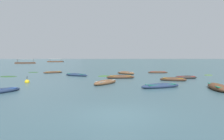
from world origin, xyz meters
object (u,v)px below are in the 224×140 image
object	(u,v)px
rowboat_11	(218,87)
rowboat_2	(161,86)
rowboat_5	(158,72)
rowboat_8	(0,91)
rowboat_0	(173,79)
mooring_buoy	(27,82)
rowboat_1	(105,82)
rowboat_7	(76,75)
ferry_0	(56,61)
rowboat_6	(121,77)
ferry_1	(25,63)
rowboat_9	(53,72)
rowboat_10	(186,77)
rowboat_4	(126,73)

from	to	relation	value
rowboat_11	rowboat_2	bearing A→B (deg)	167.58
rowboat_5	rowboat_8	distance (m)	27.08
rowboat_0	mooring_buoy	size ratio (longest dim) A/B	3.65
rowboat_1	rowboat_7	size ratio (longest dim) A/B	0.93
rowboat_8	ferry_0	world-z (taller)	ferry_0
rowboat_2	mooring_buoy	bearing A→B (deg)	165.32
rowboat_6	rowboat_11	bearing A→B (deg)	-51.22
rowboat_8	ferry_1	world-z (taller)	ferry_1
rowboat_8	rowboat_9	distance (m)	21.52
rowboat_2	rowboat_1	bearing A→B (deg)	152.49
ferry_0	mooring_buoy	distance (m)	131.39
rowboat_10	rowboat_11	distance (m)	9.43
rowboat_7	ferry_1	size ratio (longest dim) A/B	0.41
rowboat_5	rowboat_9	xyz separation A→B (m)	(-18.70, -0.13, -0.01)
ferry_0	rowboat_8	bearing A→B (deg)	-75.86
rowboat_5	mooring_buoy	size ratio (longest dim) A/B	4.09
rowboat_5	ferry_0	world-z (taller)	ferry_0
rowboat_4	ferry_1	size ratio (longest dim) A/B	0.36
rowboat_6	rowboat_1	bearing A→B (deg)	-105.67
rowboat_1	rowboat_9	xyz separation A→B (m)	(-10.04, 15.81, -0.04)
rowboat_8	mooring_buoy	xyz separation A→B (m)	(-0.66, 6.49, -0.03)
ferry_1	rowboat_1	bearing A→B (deg)	-62.10
rowboat_0	rowboat_5	xyz separation A→B (m)	(0.87, 12.76, -0.02)
rowboat_6	rowboat_11	distance (m)	12.57
ferry_0	rowboat_2	bearing A→B (deg)	-70.43
rowboat_4	rowboat_5	bearing A→B (deg)	23.23
rowboat_7	mooring_buoy	world-z (taller)	mooring_buoy
rowboat_0	rowboat_8	world-z (taller)	rowboat_0
mooring_buoy	rowboat_0	bearing A→B (deg)	8.00
rowboat_4	rowboat_5	xyz separation A→B (m)	(5.84, 2.51, -0.04)
rowboat_9	rowboat_4	bearing A→B (deg)	-10.47
rowboat_2	rowboat_11	bearing A→B (deg)	-12.42
rowboat_8	ferry_1	bearing A→B (deg)	112.16
ferry_0	ferry_1	xyz separation A→B (m)	(-2.07, -45.91, 0.00)
rowboat_4	rowboat_7	bearing A→B (deg)	-155.02
rowboat_4	rowboat_6	xyz separation A→B (m)	(-1.09, -7.26, -0.01)
rowboat_2	mooring_buoy	world-z (taller)	mooring_buoy
rowboat_1	rowboat_5	xyz separation A→B (m)	(8.66, 15.94, -0.03)
rowboat_1	rowboat_5	size ratio (longest dim) A/B	1.07
rowboat_9	ferry_1	distance (m)	74.32
rowboat_4	rowboat_8	distance (m)	21.77
rowboat_4	ferry_1	xyz separation A→B (m)	(-46.33, 68.74, 0.26)
rowboat_9	rowboat_10	xyz separation A→B (m)	(20.20, -10.02, 0.03)
rowboat_5	rowboat_11	size ratio (longest dim) A/B	0.82
rowboat_9	rowboat_10	world-z (taller)	rowboat_10
rowboat_11	mooring_buoy	xyz separation A→B (m)	(-18.03, 4.53, -0.08)
rowboat_1	rowboat_2	world-z (taller)	rowboat_1
rowboat_6	ferry_0	xyz separation A→B (m)	(-43.17, 121.91, 0.27)
rowboat_0	rowboat_1	distance (m)	8.41
rowboat_2	rowboat_9	xyz separation A→B (m)	(-15.08, 18.43, -0.03)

